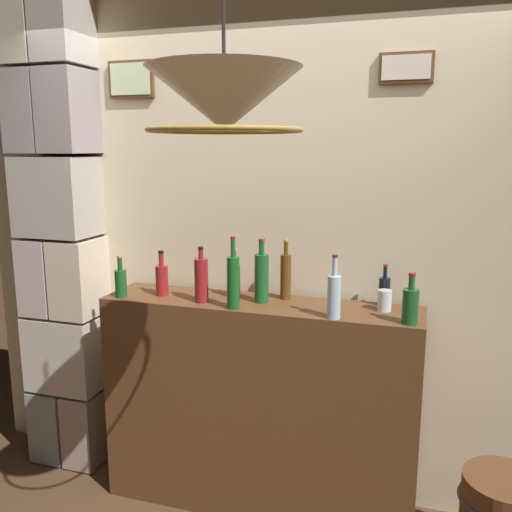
# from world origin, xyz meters

# --- Properties ---
(panelled_rear_partition) EXTENTS (3.64, 0.15, 2.86)m
(panelled_rear_partition) POSITION_xyz_m (-0.00, 1.10, 1.51)
(panelled_rear_partition) COLOR beige
(panelled_rear_partition) RESTS_ON ground
(stone_pillar) EXTENTS (0.45, 0.35, 2.78)m
(stone_pillar) POSITION_xyz_m (-1.23, 0.94, 1.41)
(stone_pillar) COLOR gray
(stone_pillar) RESTS_ON ground
(bar_shelf_unit) EXTENTS (1.63, 0.37, 1.14)m
(bar_shelf_unit) POSITION_xyz_m (0.00, 0.83, 0.57)
(bar_shelf_unit) COLOR brown
(bar_shelf_unit) RESTS_ON ground
(liquor_bottle_vodka) EXTENTS (0.07, 0.07, 0.33)m
(liquor_bottle_vodka) POSITION_xyz_m (0.01, 0.84, 1.27)
(liquor_bottle_vodka) COLOR #1B5625
(liquor_bottle_vodka) RESTS_ON bar_shelf_unit
(liquor_bottle_gin) EXTENTS (0.06, 0.06, 0.22)m
(liquor_bottle_gin) POSITION_xyz_m (-0.72, 0.72, 1.22)
(liquor_bottle_gin) COLOR #1A5221
(liquor_bottle_gin) RESTS_ON bar_shelf_unit
(liquor_bottle_sherry) EXTENTS (0.06, 0.06, 0.30)m
(liquor_bottle_sherry) POSITION_xyz_m (0.40, 0.69, 1.25)
(liquor_bottle_sherry) COLOR #A9CDE4
(liquor_bottle_sherry) RESTS_ON bar_shelf_unit
(liquor_bottle_whiskey) EXTENTS (0.06, 0.06, 0.36)m
(liquor_bottle_whiskey) POSITION_xyz_m (-0.09, 0.70, 1.27)
(liquor_bottle_whiskey) COLOR #165820
(liquor_bottle_whiskey) RESTS_ON bar_shelf_unit
(liquor_bottle_tequila) EXTENTS (0.06, 0.06, 0.26)m
(liquor_bottle_tequila) POSITION_xyz_m (-0.16, 0.90, 1.23)
(liquor_bottle_tequila) COLOR maroon
(liquor_bottle_tequila) RESTS_ON bar_shelf_unit
(liquor_bottle_mezcal) EXTENTS (0.07, 0.07, 0.23)m
(liquor_bottle_mezcal) POSITION_xyz_m (0.74, 0.71, 1.22)
(liquor_bottle_mezcal) COLOR #1B5221
(liquor_bottle_mezcal) RESTS_ON bar_shelf_unit
(liquor_bottle_brandy) EXTENTS (0.07, 0.07, 0.28)m
(liquor_bottle_brandy) POSITION_xyz_m (-0.28, 0.76, 1.25)
(liquor_bottle_brandy) COLOR maroon
(liquor_bottle_brandy) RESTS_ON bar_shelf_unit
(liquor_bottle_vermouth) EXTENTS (0.07, 0.07, 0.24)m
(liquor_bottle_vermouth) POSITION_xyz_m (-0.53, 0.81, 1.23)
(liquor_bottle_vermouth) COLOR maroon
(liquor_bottle_vermouth) RESTS_ON bar_shelf_unit
(liquor_bottle_port) EXTENTS (0.06, 0.06, 0.31)m
(liquor_bottle_port) POSITION_xyz_m (0.11, 0.94, 1.26)
(liquor_bottle_port) COLOR #583713
(liquor_bottle_port) RESTS_ON bar_shelf_unit
(liquor_bottle_bourbon) EXTENTS (0.06, 0.06, 0.21)m
(liquor_bottle_bourbon) POSITION_xyz_m (0.61, 0.97, 1.21)
(liquor_bottle_bourbon) COLOR black
(liquor_bottle_bourbon) RESTS_ON bar_shelf_unit
(glass_tumbler_rocks) EXTENTS (0.07, 0.07, 0.10)m
(glass_tumbler_rocks) POSITION_xyz_m (0.62, 0.88, 1.19)
(glass_tumbler_rocks) COLOR silver
(glass_tumbler_rocks) RESTS_ON bar_shelf_unit
(pendant_lamp) EXTENTS (0.52, 0.52, 0.62)m
(pendant_lamp) POSITION_xyz_m (0.14, -0.00, 2.05)
(pendant_lamp) COLOR #EFE5C6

